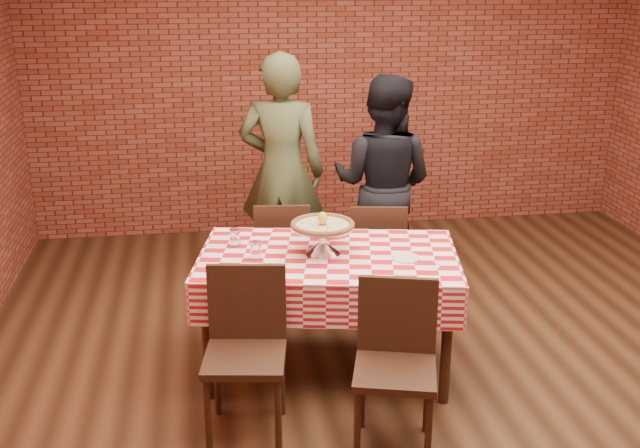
% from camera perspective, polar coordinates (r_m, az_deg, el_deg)
% --- Properties ---
extents(ground, '(6.00, 6.00, 0.00)m').
position_cam_1_polar(ground, '(4.73, 7.44, -11.85)').
color(ground, black).
rests_on(ground, ground).
extents(back_wall, '(5.50, 0.00, 5.50)m').
position_cam_1_polar(back_wall, '(7.06, 1.17, 11.14)').
color(back_wall, maroon).
rests_on(back_wall, ground).
extents(table, '(1.66, 1.18, 0.75)m').
position_cam_1_polar(table, '(4.71, 0.61, -6.62)').
color(table, '#371F13').
rests_on(table, ground).
extents(tablecloth, '(1.70, 1.22, 0.26)m').
position_cam_1_polar(tablecloth, '(4.61, 0.62, -3.79)').
color(tablecloth, red).
rests_on(tablecloth, table).
extents(pizza_stand, '(0.45, 0.45, 0.17)m').
position_cam_1_polar(pizza_stand, '(4.55, 0.19, -1.18)').
color(pizza_stand, silver).
rests_on(pizza_stand, tablecloth).
extents(pizza, '(0.45, 0.45, 0.03)m').
position_cam_1_polar(pizza, '(4.52, 0.19, -0.10)').
color(pizza, beige).
rests_on(pizza, pizza_stand).
extents(lemon, '(0.07, 0.07, 0.08)m').
position_cam_1_polar(lemon, '(4.51, 0.19, 0.43)').
color(lemon, yellow).
rests_on(lemon, pizza).
extents(water_glass_left, '(0.08, 0.08, 0.11)m').
position_cam_1_polar(water_glass_left, '(4.49, -4.78, -1.96)').
color(water_glass_left, white).
rests_on(water_glass_left, tablecloth).
extents(water_glass_right, '(0.08, 0.08, 0.11)m').
position_cam_1_polar(water_glass_right, '(4.71, -6.35, -1.01)').
color(water_glass_right, white).
rests_on(water_glass_right, tablecloth).
extents(side_plate, '(0.19, 0.19, 0.01)m').
position_cam_1_polar(side_plate, '(4.52, 6.41, -2.54)').
color(side_plate, white).
rests_on(side_plate, tablecloth).
extents(sweetener_packet_a, '(0.05, 0.04, 0.00)m').
position_cam_1_polar(sweetener_packet_a, '(4.41, 8.53, -3.20)').
color(sweetener_packet_a, white).
rests_on(sweetener_packet_a, tablecloth).
extents(sweetener_packet_b, '(0.06, 0.06, 0.00)m').
position_cam_1_polar(sweetener_packet_b, '(4.48, 8.87, -2.86)').
color(sweetener_packet_b, white).
rests_on(sweetener_packet_b, tablecloth).
extents(condiment_caddy, '(0.10, 0.08, 0.15)m').
position_cam_1_polar(condiment_caddy, '(4.80, 1.25, -0.24)').
color(condiment_caddy, silver).
rests_on(condiment_caddy, tablecloth).
extents(chair_near_left, '(0.48, 0.48, 0.90)m').
position_cam_1_polar(chair_near_left, '(4.07, -5.61, -9.91)').
color(chair_near_left, '#371F13').
rests_on(chair_near_left, ground).
extents(chair_near_right, '(0.50, 0.50, 0.89)m').
position_cam_1_polar(chair_near_right, '(3.95, 5.60, -10.96)').
color(chair_near_right, '#371F13').
rests_on(chair_near_right, ground).
extents(chair_far_left, '(0.42, 0.42, 0.86)m').
position_cam_1_polar(chair_far_left, '(5.45, -2.80, -2.39)').
color(chair_far_left, '#371F13').
rests_on(chair_far_left, ground).
extents(chair_far_right, '(0.44, 0.44, 0.86)m').
position_cam_1_polar(chair_far_right, '(5.43, 4.23, -2.50)').
color(chair_far_right, '#371F13').
rests_on(chair_far_right, ground).
extents(diner_olive, '(0.75, 0.60, 1.80)m').
position_cam_1_polar(diner_olive, '(5.83, -2.87, 3.94)').
color(diner_olive, '#444C2B').
rests_on(diner_olive, ground).
extents(diner_black, '(1.01, 0.94, 1.65)m').
position_cam_1_polar(diner_black, '(5.78, 4.70, 2.97)').
color(diner_black, black).
rests_on(diner_black, ground).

